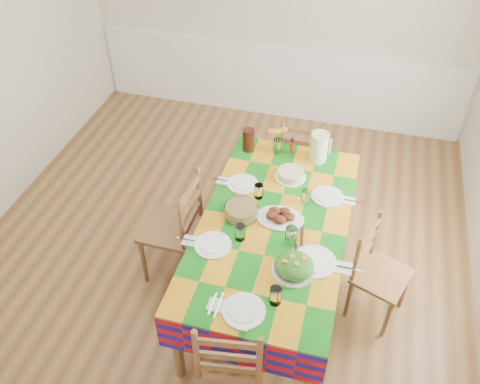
# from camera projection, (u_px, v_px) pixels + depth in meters

# --- Properties ---
(room) EXTENTS (4.58, 5.08, 2.78)m
(room) POSITION_uv_depth(u_px,v_px,m) (213.00, 136.00, 3.80)
(room) COLOR brown
(room) RESTS_ON ground
(wainscot) EXTENTS (4.41, 0.06, 0.92)m
(wainscot) POSITION_uv_depth(u_px,v_px,m) (277.00, 81.00, 6.17)
(wainscot) COLOR white
(wainscot) RESTS_ON room
(dining_table) EXTENTS (1.12, 2.08, 0.81)m
(dining_table) POSITION_uv_depth(u_px,v_px,m) (274.00, 231.00, 3.94)
(dining_table) COLOR brown
(dining_table) RESTS_ON room
(setting_near_head) EXTENTS (0.46, 0.31, 0.14)m
(setting_near_head) POSITION_uv_depth(u_px,v_px,m) (254.00, 305.00, 3.27)
(setting_near_head) COLOR white
(setting_near_head) RESTS_ON dining_table
(setting_left_near) EXTENTS (0.50, 0.30, 0.13)m
(setting_left_near) POSITION_uv_depth(u_px,v_px,m) (222.00, 240.00, 3.70)
(setting_left_near) COLOR white
(setting_left_near) RESTS_ON dining_table
(setting_left_far) EXTENTS (0.47, 0.28, 0.12)m
(setting_left_far) POSITION_uv_depth(u_px,v_px,m) (248.00, 186.00, 4.16)
(setting_left_far) COLOR white
(setting_left_far) RESTS_ON dining_table
(setting_right_near) EXTENTS (0.59, 0.34, 0.15)m
(setting_right_near) POSITION_uv_depth(u_px,v_px,m) (307.00, 252.00, 3.61)
(setting_right_near) COLOR white
(setting_right_near) RESTS_ON dining_table
(setting_right_far) EXTENTS (0.49, 0.28, 0.13)m
(setting_right_far) POSITION_uv_depth(u_px,v_px,m) (321.00, 197.00, 4.06)
(setting_right_far) COLOR white
(setting_right_far) RESTS_ON dining_table
(meat_platter) EXTENTS (0.37, 0.27, 0.07)m
(meat_platter) POSITION_uv_depth(u_px,v_px,m) (280.00, 216.00, 3.89)
(meat_platter) COLOR white
(meat_platter) RESTS_ON dining_table
(salad_platter) EXTENTS (0.31, 0.31, 0.13)m
(salad_platter) POSITION_uv_depth(u_px,v_px,m) (294.00, 266.00, 3.49)
(salad_platter) COLOR white
(salad_platter) RESTS_ON dining_table
(pasta_bowl) EXTENTS (0.26, 0.26, 0.10)m
(pasta_bowl) POSITION_uv_depth(u_px,v_px,m) (241.00, 211.00, 3.91)
(pasta_bowl) COLOR white
(pasta_bowl) RESTS_ON dining_table
(cake) EXTENTS (0.26, 0.26, 0.07)m
(cake) POSITION_uv_depth(u_px,v_px,m) (291.00, 175.00, 4.26)
(cake) COLOR white
(cake) RESTS_ON dining_table
(serving_utensils) EXTENTS (0.16, 0.36, 0.01)m
(serving_utensils) POSITION_uv_depth(u_px,v_px,m) (298.00, 237.00, 3.76)
(serving_utensils) COLOR black
(serving_utensils) RESTS_ON dining_table
(flower_vase) EXTENTS (0.17, 0.14, 0.27)m
(flower_vase) POSITION_uv_depth(u_px,v_px,m) (278.00, 142.00, 4.47)
(flower_vase) COLOR white
(flower_vase) RESTS_ON dining_table
(hot_sauce) EXTENTS (0.04, 0.04, 0.15)m
(hot_sauce) POSITION_uv_depth(u_px,v_px,m) (292.00, 146.00, 4.50)
(hot_sauce) COLOR red
(hot_sauce) RESTS_ON dining_table
(green_pitcher) EXTENTS (0.16, 0.16, 0.27)m
(green_pitcher) POSITION_uv_depth(u_px,v_px,m) (319.00, 147.00, 4.38)
(green_pitcher) COLOR #CCECA7
(green_pitcher) RESTS_ON dining_table
(tea_pitcher) EXTENTS (0.11, 0.11, 0.21)m
(tea_pitcher) POSITION_uv_depth(u_px,v_px,m) (248.00, 140.00, 4.51)
(tea_pitcher) COLOR black
(tea_pitcher) RESTS_ON dining_table
(name_card) EXTENTS (0.09, 0.03, 0.02)m
(name_card) POSITION_uv_depth(u_px,v_px,m) (241.00, 328.00, 3.16)
(name_card) COLOR white
(name_card) RESTS_ON dining_table
(chair_far) EXTENTS (0.43, 0.41, 0.96)m
(chair_far) POSITION_uv_depth(u_px,v_px,m) (301.00, 157.00, 5.05)
(chair_far) COLOR brown
(chair_far) RESTS_ON room
(chair_left) EXTENTS (0.45, 0.47, 1.06)m
(chair_left) POSITION_uv_depth(u_px,v_px,m) (176.00, 229.00, 4.23)
(chair_left) COLOR brown
(chair_left) RESTS_ON room
(chair_right) EXTENTS (0.50, 0.52, 0.92)m
(chair_right) POSITION_uv_depth(u_px,v_px,m) (377.00, 274.00, 3.96)
(chair_right) COLOR brown
(chair_right) RESTS_ON room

